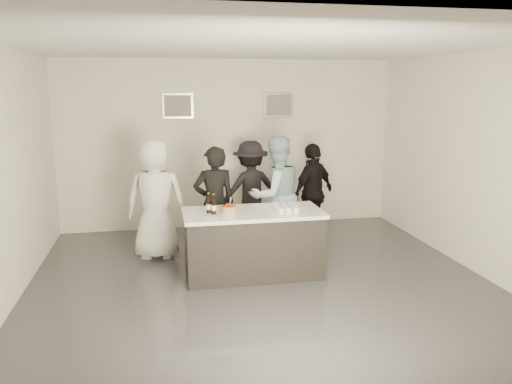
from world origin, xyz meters
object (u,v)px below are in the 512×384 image
Objects in this scene: beer_bottle_b at (214,204)px; cake at (229,209)px; person_guest_left at (156,199)px; beer_bottle_a at (209,203)px; person_guest_right at (313,193)px; person_main_black at (214,204)px; person_guest_back at (251,190)px; bar_counter at (253,243)px; person_main_blue at (276,196)px.

cake is at bearing 18.18° from beer_bottle_b.
beer_bottle_a is at bearing 133.62° from person_guest_left.
person_guest_left is 2.55m from person_guest_right.
beer_bottle_b is 0.82m from person_main_black.
beer_bottle_a is at bearing 54.63° from person_guest_back.
beer_bottle_b is 0.16× the size of person_guest_right.
bar_counter is 7.15× the size of beer_bottle_b.
person_main_black is 0.95× the size of person_guest_left.
cake is at bearing 91.88° from person_main_black.
person_main_black is 1.25m from person_guest_back.
beer_bottle_b is 1.29m from person_guest_left.
person_main_blue reaches higher than beer_bottle_b.
person_guest_back reaches higher than person_guest_right.
person_main_blue is at bearing 41.19° from beer_bottle_b.
beer_bottle_a and beer_bottle_b have the same top height.
beer_bottle_a is (-0.59, 0.01, 0.58)m from bar_counter.
person_main_black is at bearing 45.94° from person_guest_back.
beer_bottle_b is at bearing 2.10° from person_guest_right.
person_main_blue is 1.01× the size of person_guest_left.
beer_bottle_a is at bearing -179.92° from cake.
person_guest_left reaches higher than person_guest_back.
person_guest_back is (0.62, 1.74, -0.11)m from cake.
person_guest_back reaches higher than beer_bottle_b.
bar_counter is 1.03× the size of person_main_blue.
beer_bottle_a is at bearing 20.56° from person_main_blue.
bar_counter is 0.58m from cake.
bar_counter is 0.83m from beer_bottle_a.
cake is 0.74m from person_main_black.
beer_bottle_a is 0.16× the size of person_guest_back.
person_guest_back is (-0.96, 0.44, 0.01)m from person_guest_right.
cake is 2.05m from person_guest_right.
cake is 0.24m from beer_bottle_b.
cake is 1.36m from person_guest_left.
cake is 0.76× the size of beer_bottle_a.
bar_counter is 1.10× the size of person_main_black.
person_guest_left reaches higher than person_main_black.
person_guest_right is at bearing 146.94° from person_guest_back.
person_guest_right is (1.84, 1.31, -0.21)m from beer_bottle_a.
person_guest_left reaches higher than beer_bottle_a.
beer_bottle_a is 0.09m from beer_bottle_b.
beer_bottle_b is 0.14× the size of person_guest_left.
person_guest_right is 1.06m from person_guest_back.
person_main_blue is (1.04, 0.91, -0.13)m from beer_bottle_b.
person_guest_right is at bearing 35.38° from beer_bottle_a.
person_main_black is 1.04× the size of person_guest_right.
person_guest_back is (0.88, 1.74, -0.21)m from beer_bottle_a.
bar_counter is at bearing -1.13° from cake.
bar_counter is 1.67m from person_guest_left.
beer_bottle_a is at bearing 71.21° from person_main_black.
person_guest_left reaches higher than bar_counter.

